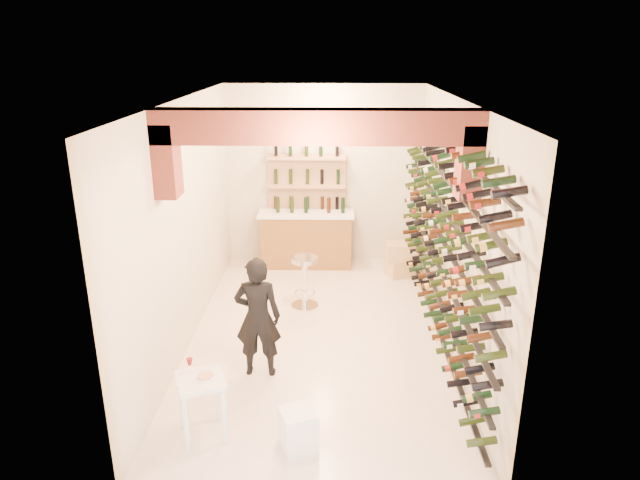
{
  "coord_description": "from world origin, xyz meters",
  "views": [
    {
      "loc": [
        0.17,
        -7.03,
        3.85
      ],
      "look_at": [
        0.0,
        0.3,
        1.3
      ],
      "focal_mm": 31.83,
      "sensor_mm": 36.0,
      "label": 1
    }
  ],
  "objects_px": {
    "tasting_table": "(201,389)",
    "chrome_barstool": "(305,278)",
    "back_counter": "(306,237)",
    "person": "(258,317)",
    "white_stool": "(298,429)",
    "wine_rack": "(437,230)",
    "crate_lower": "(401,267)"
  },
  "relations": [
    {
      "from": "back_counter",
      "to": "white_stool",
      "type": "bearing_deg",
      "value": -88.34
    },
    {
      "from": "tasting_table",
      "to": "crate_lower",
      "type": "relative_size",
      "value": 1.69
    },
    {
      "from": "white_stool",
      "to": "chrome_barstool",
      "type": "bearing_deg",
      "value": 91.63
    },
    {
      "from": "wine_rack",
      "to": "tasting_table",
      "type": "relative_size",
      "value": 6.97
    },
    {
      "from": "back_counter",
      "to": "crate_lower",
      "type": "xyz_separation_m",
      "value": [
        1.67,
        -0.45,
        -0.39
      ]
    },
    {
      "from": "wine_rack",
      "to": "back_counter",
      "type": "xyz_separation_m",
      "value": [
        -1.83,
        2.65,
        -1.02
      ]
    },
    {
      "from": "wine_rack",
      "to": "crate_lower",
      "type": "xyz_separation_m",
      "value": [
        -0.16,
        2.2,
        -1.4
      ]
    },
    {
      "from": "tasting_table",
      "to": "person",
      "type": "relative_size",
      "value": 0.54
    },
    {
      "from": "person",
      "to": "white_stool",
      "type": "bearing_deg",
      "value": 112.71
    },
    {
      "from": "back_counter",
      "to": "chrome_barstool",
      "type": "distance_m",
      "value": 1.75
    },
    {
      "from": "wine_rack",
      "to": "person",
      "type": "bearing_deg",
      "value": -156.73
    },
    {
      "from": "wine_rack",
      "to": "white_stool",
      "type": "bearing_deg",
      "value": -126.14
    },
    {
      "from": "tasting_table",
      "to": "chrome_barstool",
      "type": "xyz_separation_m",
      "value": [
        0.89,
        3.05,
        -0.08
      ]
    },
    {
      "from": "tasting_table",
      "to": "chrome_barstool",
      "type": "height_order",
      "value": "chrome_barstool"
    },
    {
      "from": "wine_rack",
      "to": "crate_lower",
      "type": "height_order",
      "value": "wine_rack"
    },
    {
      "from": "back_counter",
      "to": "person",
      "type": "relative_size",
      "value": 1.12
    },
    {
      "from": "white_stool",
      "to": "chrome_barstool",
      "type": "xyz_separation_m",
      "value": [
        -0.09,
        3.21,
        0.27
      ]
    },
    {
      "from": "tasting_table",
      "to": "white_stool",
      "type": "relative_size",
      "value": 1.98
    },
    {
      "from": "wine_rack",
      "to": "chrome_barstool",
      "type": "distance_m",
      "value": 2.26
    },
    {
      "from": "chrome_barstool",
      "to": "tasting_table",
      "type": "bearing_deg",
      "value": -106.33
    },
    {
      "from": "crate_lower",
      "to": "tasting_table",
      "type": "bearing_deg",
      "value": -119.98
    },
    {
      "from": "wine_rack",
      "to": "chrome_barstool",
      "type": "xyz_separation_m",
      "value": [
        -1.78,
        0.9,
        -1.07
      ]
    },
    {
      "from": "back_counter",
      "to": "white_stool",
      "type": "relative_size",
      "value": 4.11
    },
    {
      "from": "white_stool",
      "to": "crate_lower",
      "type": "xyz_separation_m",
      "value": [
        1.53,
        4.51,
        -0.06
      ]
    },
    {
      "from": "back_counter",
      "to": "chrome_barstool",
      "type": "relative_size",
      "value": 2.07
    },
    {
      "from": "back_counter",
      "to": "tasting_table",
      "type": "distance_m",
      "value": 4.87
    },
    {
      "from": "back_counter",
      "to": "person",
      "type": "height_order",
      "value": "person"
    },
    {
      "from": "back_counter",
      "to": "white_stool",
      "type": "distance_m",
      "value": 4.97
    },
    {
      "from": "wine_rack",
      "to": "white_stool",
      "type": "relative_size",
      "value": 13.78
    },
    {
      "from": "wine_rack",
      "to": "white_stool",
      "type": "distance_m",
      "value": 3.16
    },
    {
      "from": "back_counter",
      "to": "tasting_table",
      "type": "xyz_separation_m",
      "value": [
        -0.84,
        -4.8,
        0.02
      ]
    },
    {
      "from": "white_stool",
      "to": "person",
      "type": "bearing_deg",
      "value": 112.48
    }
  ]
}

